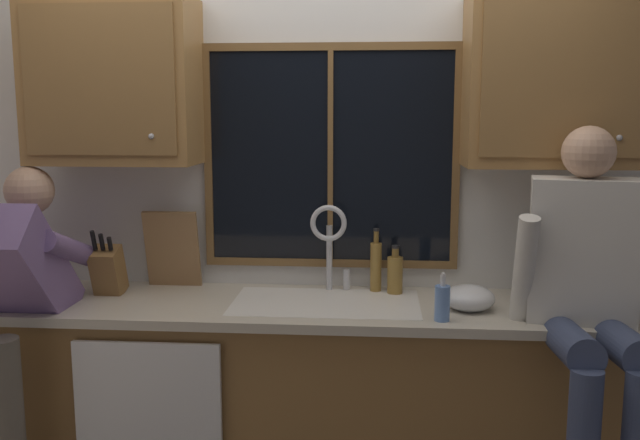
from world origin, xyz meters
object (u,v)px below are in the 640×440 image
object	(u,v)px
person_standing	(3,310)
knife_block	(108,271)
mixing_bowl	(469,298)
bottle_green_glass	(395,274)
soap_dispenser	(442,302)
person_sitting_on_counter	(589,281)
bottle_tall_clear	(376,265)
cutting_board	(172,249)

from	to	relation	value
person_standing	knife_block	size ratio (longest dim) A/B	4.66
person_standing	mixing_bowl	xyz separation A→B (m)	(1.89, 0.24, 0.03)
mixing_bowl	bottle_green_glass	size ratio (longest dim) A/B	0.96
soap_dispenser	person_standing	bearing A→B (deg)	-177.85
person_standing	person_sitting_on_counter	world-z (taller)	person_sitting_on_counter
mixing_bowl	bottle_tall_clear	bearing A→B (deg)	145.96
soap_dispenser	bottle_tall_clear	size ratio (longest dim) A/B	0.67
bottle_tall_clear	mixing_bowl	bearing A→B (deg)	-34.04
knife_block	cutting_board	bearing A→B (deg)	32.55
person_standing	bottle_tall_clear	xyz separation A→B (m)	(1.50, 0.50, 0.10)
knife_block	soap_dispenser	size ratio (longest dim) A/B	1.64
knife_block	mixing_bowl	bearing A→B (deg)	-3.73
soap_dispenser	cutting_board	bearing A→B (deg)	160.30
soap_dispenser	person_sitting_on_counter	bearing A→B (deg)	-5.42
person_standing	bottle_green_glass	world-z (taller)	person_standing
soap_dispenser	bottle_tall_clear	xyz separation A→B (m)	(-0.26, 0.43, 0.05)
person_sitting_on_counter	bottle_tall_clear	distance (m)	0.93
knife_block	soap_dispenser	world-z (taller)	knife_block
person_standing	soap_dispenser	size ratio (longest dim) A/B	7.65
person_standing	cutting_board	size ratio (longest dim) A/B	4.08
bottle_green_glass	soap_dispenser	bearing A→B (deg)	-66.29
cutting_board	mixing_bowl	world-z (taller)	cutting_board
soap_dispenser	bottle_green_glass	bearing A→B (deg)	113.71
cutting_board	mixing_bowl	xyz separation A→B (m)	(1.33, -0.26, -0.13)
soap_dispenser	bottle_tall_clear	bearing A→B (deg)	121.15
bottle_green_glass	bottle_tall_clear	size ratio (longest dim) A/B	0.76
mixing_bowl	bottle_tall_clear	xyz separation A→B (m)	(-0.39, 0.26, 0.07)
knife_block	bottle_green_glass	world-z (taller)	knife_block
person_standing	soap_dispenser	xyz separation A→B (m)	(1.76, 0.07, 0.06)
person_standing	bottle_green_glass	xyz separation A→B (m)	(1.59, 0.46, 0.07)
person_sitting_on_counter	bottle_green_glass	distance (m)	0.85
knife_block	bottle_tall_clear	xyz separation A→B (m)	(1.19, 0.16, 0.01)
mixing_bowl	bottle_tall_clear	world-z (taller)	bottle_tall_clear
soap_dispenser	bottle_green_glass	world-z (taller)	bottle_green_glass
person_standing	mixing_bowl	world-z (taller)	person_standing
soap_dispenser	bottle_tall_clear	world-z (taller)	bottle_tall_clear
knife_block	bottle_green_glass	xyz separation A→B (m)	(1.28, 0.12, -0.02)
cutting_board	soap_dispenser	bearing A→B (deg)	-19.70
mixing_bowl	soap_dispenser	distance (m)	0.21
knife_block	bottle_green_glass	size ratio (longest dim) A/B	1.46
person_sitting_on_counter	knife_block	bearing A→B (deg)	170.75
person_sitting_on_counter	person_standing	bearing A→B (deg)	-179.63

